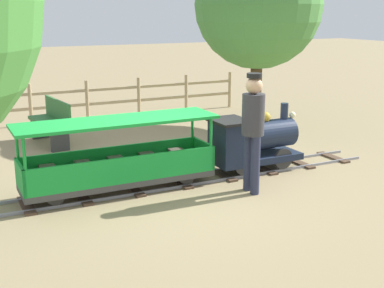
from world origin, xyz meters
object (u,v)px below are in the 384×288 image
at_px(oak_tree_near, 258,5).
at_px(conductor_person, 253,123).
at_px(passenger_car, 119,162).
at_px(locomotive, 252,141).
at_px(park_bench, 52,122).

bearing_deg(oak_tree_near, conductor_person, -33.79).
bearing_deg(conductor_person, passenger_car, -116.24).
relative_size(locomotive, passenger_car, 0.54).
height_order(conductor_person, park_bench, conductor_person).
distance_m(conductor_person, park_bench, 4.32).
distance_m(locomotive, oak_tree_near, 3.80).
bearing_deg(park_bench, locomotive, 37.91).
distance_m(passenger_car, oak_tree_near, 5.18).
height_order(locomotive, conductor_person, conductor_person).
bearing_deg(locomotive, conductor_person, -32.90).
xyz_separation_m(passenger_car, oak_tree_near, (-2.66, 3.92, 2.09)).
xyz_separation_m(conductor_person, oak_tree_near, (-3.45, 2.31, 1.55)).
bearing_deg(passenger_car, conductor_person, 63.76).
relative_size(passenger_car, oak_tree_near, 0.71).
height_order(locomotive, park_bench, locomotive).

